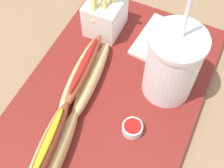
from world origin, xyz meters
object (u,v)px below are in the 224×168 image
object	(u,v)px
hot_dog_2	(51,150)
hot_dog_1	(85,74)
soda_cup	(172,65)
napkin_stack	(167,44)
ketchup_cup_1	(132,128)
fries_basket	(105,15)

from	to	relation	value
hot_dog_2	hot_dog_1	bearing A→B (deg)	7.10
hot_dog_1	hot_dog_2	size ratio (longest dim) A/B	1.05
soda_cup	napkin_stack	world-z (taller)	soda_cup
soda_cup	ketchup_cup_1	size ratio (longest dim) A/B	6.26
fries_basket	hot_dog_1	world-z (taller)	fries_basket
hot_dog_2	ketchup_cup_1	size ratio (longest dim) A/B	4.99
hot_dog_2	napkin_stack	world-z (taller)	hot_dog_2
napkin_stack	ketchup_cup_1	bearing A→B (deg)	-177.44
hot_dog_1	hot_dog_2	distance (m)	0.16
soda_cup	hot_dog_2	distance (m)	0.25
hot_dog_2	ketchup_cup_1	xyz separation A→B (m)	(0.10, -0.10, -0.02)
hot_dog_1	ketchup_cup_1	distance (m)	0.14
soda_cup	ketchup_cup_1	bearing A→B (deg)	168.09
hot_dog_1	hot_dog_2	world-z (taller)	hot_dog_2
hot_dog_1	hot_dog_2	xyz separation A→B (m)	(-0.16, -0.02, 0.00)
hot_dog_1	ketchup_cup_1	world-z (taller)	hot_dog_1
ketchup_cup_1	napkin_stack	bearing A→B (deg)	2.56
soda_cup	napkin_stack	xyz separation A→B (m)	(0.10, 0.03, -0.07)
hot_dog_2	soda_cup	bearing A→B (deg)	-31.17
hot_dog_1	napkin_stack	bearing A→B (deg)	-36.45
fries_basket	napkin_stack	bearing A→B (deg)	-85.02
soda_cup	hot_dog_1	size ratio (longest dim) A/B	1.20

